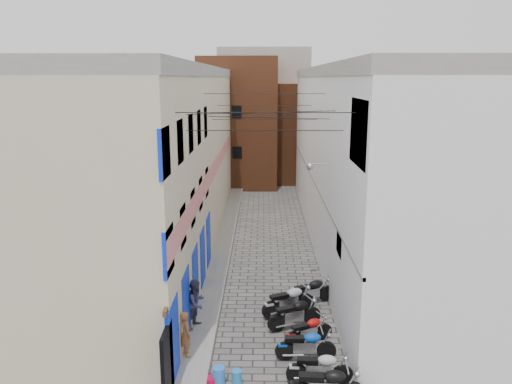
{
  "coord_description": "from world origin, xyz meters",
  "views": [
    {
      "loc": [
        -0.05,
        -11.94,
        8.44
      ],
      "look_at": [
        -0.4,
        11.77,
        3.0
      ],
      "focal_mm": 35.0,
      "sensor_mm": 36.0,
      "label": 1
    }
  ],
  "objects_px": {
    "person_b": "(196,303)",
    "red_crate": "(209,381)",
    "person_a": "(186,334)",
    "water_jug_far": "(237,378)",
    "motorcycle_d": "(309,329)",
    "water_jug_near": "(219,376)",
    "motorcycle_c": "(306,344)",
    "motorcycle_g": "(311,290)",
    "motorcycle_f": "(289,299)",
    "motorcycle_e": "(295,312)",
    "motorcycle_b": "(320,366)",
    "motorcycle_a": "(326,384)"
  },
  "relations": [
    {
      "from": "person_b",
      "to": "red_crate",
      "type": "height_order",
      "value": "person_b"
    },
    {
      "from": "person_a",
      "to": "water_jug_far",
      "type": "height_order",
      "value": "person_a"
    },
    {
      "from": "motorcycle_d",
      "to": "water_jug_near",
      "type": "relative_size",
      "value": 3.16
    },
    {
      "from": "motorcycle_d",
      "to": "motorcycle_c",
      "type": "bearing_deg",
      "value": -37.14
    },
    {
      "from": "motorcycle_g",
      "to": "motorcycle_f",
      "type": "bearing_deg",
      "value": -71.93
    },
    {
      "from": "person_a",
      "to": "motorcycle_c",
      "type": "bearing_deg",
      "value": -110.94
    },
    {
      "from": "motorcycle_d",
      "to": "person_b",
      "type": "distance_m",
      "value": 3.82
    },
    {
      "from": "motorcycle_g",
      "to": "red_crate",
      "type": "bearing_deg",
      "value": -59.23
    },
    {
      "from": "motorcycle_d",
      "to": "person_a",
      "type": "distance_m",
      "value": 3.99
    },
    {
      "from": "water_jug_far",
      "to": "red_crate",
      "type": "distance_m",
      "value": 0.78
    },
    {
      "from": "motorcycle_g",
      "to": "water_jug_far",
      "type": "xyz_separation_m",
      "value": [
        -2.57,
        -5.17,
        -0.35
      ]
    },
    {
      "from": "person_a",
      "to": "motorcycle_e",
      "type": "bearing_deg",
      "value": -81.17
    },
    {
      "from": "motorcycle_c",
      "to": "person_a",
      "type": "xyz_separation_m",
      "value": [
        -3.62,
        -0.2,
        0.42
      ]
    },
    {
      "from": "water_jug_far",
      "to": "red_crate",
      "type": "height_order",
      "value": "water_jug_far"
    },
    {
      "from": "person_a",
      "to": "person_b",
      "type": "xyz_separation_m",
      "value": [
        0.07,
        1.81,
        0.13
      ]
    },
    {
      "from": "person_a",
      "to": "water_jug_near",
      "type": "bearing_deg",
      "value": -160.79
    },
    {
      "from": "person_a",
      "to": "water_jug_near",
      "type": "height_order",
      "value": "person_a"
    },
    {
      "from": "water_jug_far",
      "to": "red_crate",
      "type": "relative_size",
      "value": 1.16
    },
    {
      "from": "motorcycle_e",
      "to": "person_a",
      "type": "distance_m",
      "value": 4.07
    },
    {
      "from": "water_jug_near",
      "to": "water_jug_far",
      "type": "relative_size",
      "value": 1.2
    },
    {
      "from": "person_b",
      "to": "person_a",
      "type": "bearing_deg",
      "value": -155.82
    },
    {
      "from": "motorcycle_c",
      "to": "water_jug_far",
      "type": "distance_m",
      "value": 2.46
    },
    {
      "from": "motorcycle_b",
      "to": "motorcycle_c",
      "type": "xyz_separation_m",
      "value": [
        -0.29,
        1.23,
        -0.01
      ]
    },
    {
      "from": "person_b",
      "to": "red_crate",
      "type": "relative_size",
      "value": 4.21
    },
    {
      "from": "person_b",
      "to": "water_jug_far",
      "type": "distance_m",
      "value": 3.41
    },
    {
      "from": "motorcycle_g",
      "to": "person_a",
      "type": "bearing_deg",
      "value": -72.11
    },
    {
      "from": "motorcycle_g",
      "to": "person_a",
      "type": "height_order",
      "value": "person_a"
    },
    {
      "from": "motorcycle_e",
      "to": "person_a",
      "type": "height_order",
      "value": "person_a"
    },
    {
      "from": "water_jug_far",
      "to": "red_crate",
      "type": "bearing_deg",
      "value": 180.0
    },
    {
      "from": "motorcycle_c",
      "to": "water_jug_near",
      "type": "xyz_separation_m",
      "value": [
        -2.54,
        -1.34,
        -0.27
      ]
    },
    {
      "from": "motorcycle_a",
      "to": "water_jug_far",
      "type": "relative_size",
      "value": 4.56
    },
    {
      "from": "motorcycle_b",
      "to": "red_crate",
      "type": "bearing_deg",
      "value": -85.37
    },
    {
      "from": "motorcycle_b",
      "to": "motorcycle_d",
      "type": "xyz_separation_m",
      "value": [
        -0.11,
        2.2,
        -0.04
      ]
    },
    {
      "from": "motorcycle_c",
      "to": "motorcycle_d",
      "type": "relative_size",
      "value": 1.07
    },
    {
      "from": "motorcycle_d",
      "to": "motorcycle_f",
      "type": "relative_size",
      "value": 0.82
    },
    {
      "from": "motorcycle_a",
      "to": "motorcycle_e",
      "type": "distance_m",
      "value": 4.17
    },
    {
      "from": "motorcycle_a",
      "to": "motorcycle_e",
      "type": "relative_size",
      "value": 1.05
    },
    {
      "from": "motorcycle_b",
      "to": "person_b",
      "type": "relative_size",
      "value": 1.13
    },
    {
      "from": "water_jug_near",
      "to": "red_crate",
      "type": "relative_size",
      "value": 1.39
    },
    {
      "from": "motorcycle_c",
      "to": "person_a",
      "type": "bearing_deg",
      "value": -88.97
    },
    {
      "from": "motorcycle_a",
      "to": "motorcycle_b",
      "type": "distance_m",
      "value": 0.9
    },
    {
      "from": "water_jug_far",
      "to": "motorcycle_g",
      "type": "bearing_deg",
      "value": 63.62
    },
    {
      "from": "motorcycle_d",
      "to": "person_a",
      "type": "xyz_separation_m",
      "value": [
        -3.79,
        -1.17,
        0.45
      ]
    },
    {
      "from": "motorcycle_b",
      "to": "water_jug_near",
      "type": "relative_size",
      "value": 3.43
    },
    {
      "from": "motorcycle_d",
      "to": "water_jug_near",
      "type": "bearing_deg",
      "value": -76.59
    },
    {
      "from": "motorcycle_a",
      "to": "red_crate",
      "type": "height_order",
      "value": "motorcycle_a"
    },
    {
      "from": "motorcycle_g",
      "to": "person_b",
      "type": "height_order",
      "value": "person_b"
    },
    {
      "from": "motorcycle_c",
      "to": "water_jug_near",
      "type": "bearing_deg",
      "value": -64.41
    },
    {
      "from": "motorcycle_a",
      "to": "water_jug_near",
      "type": "bearing_deg",
      "value": -103.04
    },
    {
      "from": "motorcycle_b",
      "to": "motorcycle_g",
      "type": "xyz_separation_m",
      "value": [
        0.23,
        5.07,
        0.03
      ]
    }
  ]
}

